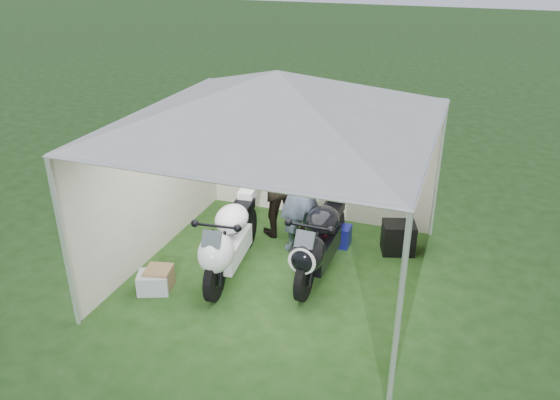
# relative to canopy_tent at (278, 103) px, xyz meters

# --- Properties ---
(ground) EXTENTS (80.00, 80.00, 0.00)m
(ground) POSITION_rel_canopy_tent_xyz_m (0.00, -0.03, -2.58)
(ground) COLOR #1C3E12
(ground) RESTS_ON ground
(canopy_tent) EXTENTS (5.66, 5.66, 3.00)m
(canopy_tent) POSITION_rel_canopy_tent_xyz_m (0.00, 0.00, 0.00)
(canopy_tent) COLOR silver
(canopy_tent) RESTS_ON ground
(motorcycle_white) EXTENTS (0.62, 2.14, 1.05)m
(motorcycle_white) POSITION_rel_canopy_tent_xyz_m (-0.65, -0.30, -1.99)
(motorcycle_white) COLOR black
(motorcycle_white) RESTS_ON ground
(motorcycle_black) EXTENTS (0.50, 2.13, 1.05)m
(motorcycle_black) POSITION_rel_canopy_tent_xyz_m (0.58, 0.12, -1.99)
(motorcycle_black) COLOR black
(motorcycle_black) RESTS_ON ground
(paddock_stand) EXTENTS (0.46, 0.29, 0.34)m
(paddock_stand) POSITION_rel_canopy_tent_xyz_m (0.59, 1.09, -2.40)
(paddock_stand) COLOR #1F22B5
(paddock_stand) RESTS_ON ground
(person_dark_jacket) EXTENTS (1.09, 0.96, 1.89)m
(person_dark_jacket) POSITION_rel_canopy_tent_xyz_m (-0.42, 1.15, -1.63)
(person_dark_jacket) COLOR black
(person_dark_jacket) RESTS_ON ground
(person_blue_jacket) EXTENTS (0.84, 0.85, 1.97)m
(person_blue_jacket) POSITION_rel_canopy_tent_xyz_m (0.07, 0.78, -1.59)
(person_blue_jacket) COLOR slate
(person_blue_jacket) RESTS_ON ground
(equipment_box) EXTENTS (0.59, 0.53, 0.50)m
(equipment_box) POSITION_rel_canopy_tent_xyz_m (1.57, 1.20, -2.33)
(equipment_box) COLOR black
(equipment_box) RESTS_ON ground
(crate_0) EXTENTS (0.52, 0.47, 0.29)m
(crate_0) POSITION_rel_canopy_tent_xyz_m (-1.46, -1.07, -2.43)
(crate_0) COLOR #B0B4B9
(crate_0) RESTS_ON ground
(crate_1) EXTENTS (0.42, 0.42, 0.32)m
(crate_1) POSITION_rel_canopy_tent_xyz_m (-1.43, -0.98, -2.42)
(crate_1) COLOR olive
(crate_1) RESTS_ON ground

